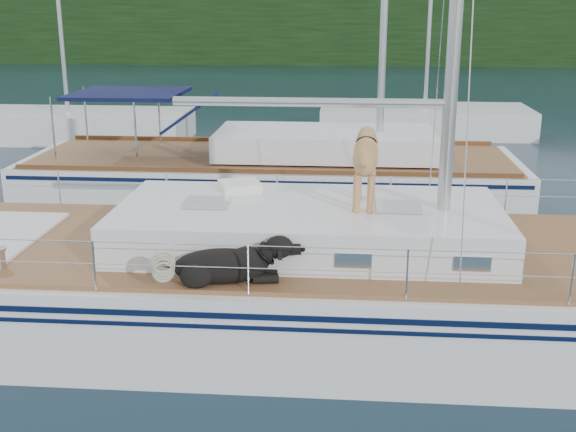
{
  "coord_description": "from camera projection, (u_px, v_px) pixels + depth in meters",
  "views": [
    {
      "loc": [
        1.28,
        -9.39,
        4.47
      ],
      "look_at": [
        0.5,
        0.2,
        1.6
      ],
      "focal_mm": 45.0,
      "sensor_mm": 36.0,
      "label": 1
    }
  ],
  "objects": [
    {
      "name": "neighbor_sailboat",
      "position": [
        277.0,
        178.0,
        16.37
      ],
      "size": [
        11.0,
        3.5,
        13.3
      ],
      "color": "white",
      "rests_on": "ground"
    },
    {
      "name": "shore_bank",
      "position": [
        331.0,
        55.0,
        54.31
      ],
      "size": [
        92.0,
        1.0,
        1.2
      ],
      "primitive_type": "cube",
      "color": "#595147",
      "rests_on": "ground"
    },
    {
      "name": "bg_boat_west",
      "position": [
        69.0,
        126.0,
        24.21
      ],
      "size": [
        8.0,
        3.0,
        11.65
      ],
      "color": "white",
      "rests_on": "ground"
    },
    {
      "name": "bg_boat_center",
      "position": [
        424.0,
        121.0,
        25.19
      ],
      "size": [
        7.2,
        3.0,
        11.65
      ],
      "color": "white",
      "rests_on": "ground"
    },
    {
      "name": "ground",
      "position": [
        252.0,
        326.0,
        10.35
      ],
      "size": [
        120.0,
        120.0,
        0.0
      ],
      "primitive_type": "plane",
      "color": "black",
      "rests_on": "ground"
    },
    {
      "name": "tree_line",
      "position": [
        331.0,
        23.0,
        52.48
      ],
      "size": [
        90.0,
        3.0,
        6.0
      ],
      "primitive_type": "cube",
      "color": "black",
      "rests_on": "ground"
    },
    {
      "name": "main_sailboat",
      "position": [
        259.0,
        282.0,
        10.14
      ],
      "size": [
        12.0,
        3.83,
        14.01
      ],
      "color": "white",
      "rests_on": "ground"
    }
  ]
}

